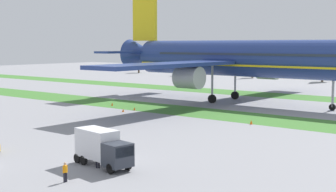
% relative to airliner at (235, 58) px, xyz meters
% --- Properties ---
extents(grass_strip_near, '(320.00, 11.09, 0.01)m').
position_rel_airliner_xyz_m(grass_strip_near, '(7.94, -17.11, -9.03)').
color(grass_strip_near, '#3D752D').
rests_on(grass_strip_near, ground).
extents(grass_strip_far, '(320.00, 11.09, 0.01)m').
position_rel_airliner_xyz_m(grass_strip_far, '(7.94, 17.08, -9.03)').
color(grass_strip_far, '#3D752D').
rests_on(grass_strip_far, ground).
extents(airliner, '(58.94, 72.85, 25.17)m').
position_rel_airliner_xyz_m(airliner, '(0.00, 0.00, 0.00)').
color(airliner, navy).
rests_on(airliner, ground).
extents(catering_truck, '(7.23, 3.34, 3.58)m').
position_rel_airliner_xyz_m(catering_truck, '(17.27, -53.97, -7.08)').
color(catering_truck, '#2D333D').
rests_on(catering_truck, ground).
extents(ground_crew_marshaller, '(0.36, 0.56, 1.74)m').
position_rel_airliner_xyz_m(ground_crew_marshaller, '(18.61, -59.69, -8.09)').
color(ground_crew_marshaller, black).
rests_on(ground_crew_marshaller, ground).
extents(ground_crew_loader, '(0.46, 0.39, 1.74)m').
position_rel_airliner_xyz_m(ground_crew_loader, '(17.27, -54.62, -8.09)').
color(ground_crew_loader, black).
rests_on(ground_crew_loader, ground).
extents(taxiway_marker_0, '(0.44, 0.44, 0.55)m').
position_rel_airliner_xyz_m(taxiway_marker_0, '(-7.67, -22.19, -8.76)').
color(taxiway_marker_0, orange).
rests_on(taxiway_marker_0, ground).
extents(taxiway_marker_1, '(0.44, 0.44, 0.63)m').
position_rel_airliner_xyz_m(taxiway_marker_1, '(16.33, -22.74, -8.72)').
color(taxiway_marker_1, orange).
rests_on(taxiway_marker_1, ground).
extents(taxiway_marker_2, '(0.44, 0.44, 0.53)m').
position_rel_airliner_xyz_m(taxiway_marker_2, '(-7.91, -24.87, -8.77)').
color(taxiway_marker_2, orange).
rests_on(taxiway_marker_2, ground).
extents(taxiway_marker_3, '(0.44, 0.44, 0.63)m').
position_rel_airliner_xyz_m(taxiway_marker_3, '(-15.56, -19.97, -8.72)').
color(taxiway_marker_3, orange).
rests_on(taxiway_marker_3, ground).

